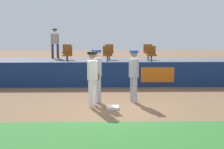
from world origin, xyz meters
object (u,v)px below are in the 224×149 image
object	(u,v)px
seat_back_left	(67,51)
seat_back_center	(109,51)
first_base	(113,107)
seat_front_left	(68,54)
player_coach_visitor	(97,72)
spectator_hooded	(55,41)
seat_front_center	(108,54)
seat_back_right	(148,51)
player_fielder_home	(93,75)
seat_front_right	(151,53)
player_runner_visitor	(134,72)

from	to	relation	value
seat_back_left	seat_back_center	xyz separation A→B (m)	(2.32, -0.00, -0.00)
first_base	seat_front_left	distance (m)	6.08
player_coach_visitor	spectator_hooded	xyz separation A→B (m)	(-2.55, 7.24, 0.83)
seat_front_center	seat_back_right	bearing A→B (deg)	38.73
seat_back_right	spectator_hooded	distance (m)	5.33
first_base	seat_front_left	bearing A→B (deg)	110.57
player_fielder_home	seat_front_right	size ratio (longest dim) A/B	2.22
seat_front_right	seat_front_left	size ratio (longest dim) A/B	1.00
player_runner_visitor	seat_front_right	size ratio (longest dim) A/B	2.22
seat_front_center	seat_front_right	bearing A→B (deg)	-0.00
seat_front_right	seat_back_left	xyz separation A→B (m)	(-4.36, 1.80, 0.00)
player_runner_visitor	player_coach_visitor	distance (m)	1.32
seat_front_center	seat_back_left	bearing A→B (deg)	140.73
player_runner_visitor	seat_front_center	xyz separation A→B (m)	(-0.89, 4.62, 0.33)
seat_front_center	seat_front_right	distance (m)	2.16
seat_front_right	spectator_hooded	xyz separation A→B (m)	(-5.14, 2.74, 0.51)
player_fielder_home	seat_back_right	size ratio (longest dim) A/B	2.22
player_fielder_home	player_runner_visitor	size ratio (longest dim) A/B	1.00
seat_back_right	seat_back_left	distance (m)	4.45
seat_front_left	seat_back_center	bearing A→B (deg)	40.84
player_coach_visitor	seat_back_right	bearing A→B (deg)	129.32
spectator_hooded	first_base	bearing A→B (deg)	110.60
seat_back_right	seat_back_center	world-z (taller)	same
player_coach_visitor	spectator_hooded	size ratio (longest dim) A/B	1.11
player_coach_visitor	seat_front_center	distance (m)	4.54
seat_back_right	seat_back_left	bearing A→B (deg)	-180.00
seat_front_center	seat_back_left	size ratio (longest dim) A/B	1.00
player_fielder_home	spectator_hooded	bearing A→B (deg)	-143.22
first_base	seat_back_right	size ratio (longest dim) A/B	0.48
player_fielder_home	seat_back_right	xyz separation A→B (m)	(2.79, 7.02, 0.34)
first_base	seat_front_left	size ratio (longest dim) A/B	0.48
player_runner_visitor	spectator_hooded	distance (m)	8.35
first_base	seat_back_right	world-z (taller)	seat_back_right
seat_back_right	player_coach_visitor	bearing A→B (deg)	-113.00
first_base	player_fielder_home	size ratio (longest dim) A/B	0.21
player_fielder_home	seat_back_center	world-z (taller)	player_fielder_home
seat_front_center	player_fielder_home	bearing A→B (deg)	-95.99
player_coach_visitor	seat_front_center	world-z (taller)	player_coach_visitor
seat_back_left	seat_front_left	bearing A→B (deg)	-82.54
player_coach_visitor	seat_front_right	size ratio (longest dim) A/B	2.24
player_runner_visitor	player_coach_visitor	xyz separation A→B (m)	(-1.32, 0.12, 0.01)
player_fielder_home	seat_front_left	size ratio (longest dim) A/B	2.22
first_base	seat_back_left	size ratio (longest dim) A/B	0.48
first_base	seat_front_center	xyz separation A→B (m)	(-0.12, 5.55, 1.37)
seat_back_center	spectator_hooded	xyz separation A→B (m)	(-3.10, 0.94, 0.51)
seat_back_left	seat_back_center	distance (m)	2.32
first_base	seat_front_right	size ratio (longest dim) A/B	0.48
player_coach_visitor	seat_back_left	distance (m)	6.56
seat_back_right	seat_back_center	size ratio (longest dim) A/B	1.00
first_base	seat_back_left	world-z (taller)	seat_back_left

